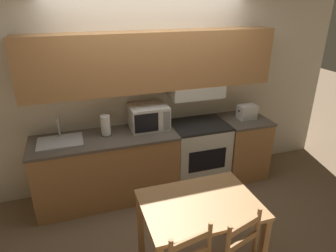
{
  "coord_description": "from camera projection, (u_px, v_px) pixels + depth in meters",
  "views": [
    {
      "loc": [
        -0.98,
        -3.72,
        2.48
      ],
      "look_at": [
        0.05,
        -0.57,
        1.04
      ],
      "focal_mm": 32.0,
      "sensor_mm": 36.0,
      "label": 1
    }
  ],
  "objects": [
    {
      "name": "toaster",
      "position": [
        247.0,
        112.0,
        4.2
      ],
      "size": [
        0.26,
        0.17,
        0.2
      ],
      "color": "silver",
      "rests_on": "lower_counter_right_stub"
    },
    {
      "name": "ground_plane",
      "position": [
        153.0,
        176.0,
        4.51
      ],
      "size": [
        16.0,
        16.0,
        0.0
      ],
      "primitive_type": "plane",
      "color": "#7F664C"
    },
    {
      "name": "paper_towel_roll",
      "position": [
        106.0,
        125.0,
        3.68
      ],
      "size": [
        0.13,
        0.13,
        0.26
      ],
      "color": "black",
      "rests_on": "lower_counter_main"
    },
    {
      "name": "microwave",
      "position": [
        149.0,
        117.0,
        3.87
      ],
      "size": [
        0.49,
        0.38,
        0.31
      ],
      "color": "silver",
      "rests_on": "lower_counter_main"
    },
    {
      "name": "dining_table",
      "position": [
        199.0,
        213.0,
        2.73
      ],
      "size": [
        1.04,
        0.76,
        0.78
      ],
      "color": "#B27F4C",
      "rests_on": "ground_plane"
    },
    {
      "name": "lower_counter_right_stub",
      "position": [
        241.0,
        146.0,
        4.42
      ],
      "size": [
        0.62,
        0.65,
        0.89
      ],
      "color": "#B27A47",
      "rests_on": "ground_plane"
    },
    {
      "name": "sink_basin",
      "position": [
        60.0,
        141.0,
        3.52
      ],
      "size": [
        0.52,
        0.37,
        0.29
      ],
      "color": "#B7BABF",
      "rests_on": "lower_counter_main"
    },
    {
      "name": "lower_counter_main",
      "position": [
        107.0,
        168.0,
        3.85
      ],
      "size": [
        1.79,
        0.65,
        0.89
      ],
      "color": "#B27A47",
      "rests_on": "ground_plane"
    },
    {
      "name": "stove_range",
      "position": [
        198.0,
        153.0,
        4.23
      ],
      "size": [
        0.75,
        0.61,
        0.89
      ],
      "color": "silver",
      "rests_on": "ground_plane"
    },
    {
      "name": "wall_back",
      "position": [
        153.0,
        79.0,
        3.85
      ],
      "size": [
        5.55,
        0.38,
        2.55
      ],
      "color": "silver",
      "rests_on": "ground_plane"
    }
  ]
}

